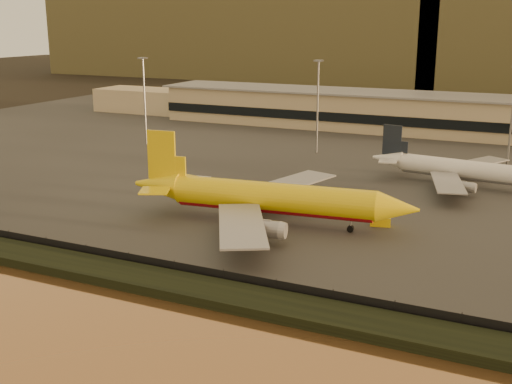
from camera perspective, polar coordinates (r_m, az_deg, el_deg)
ground at (r=105.80m, az=-4.38°, el=-4.92°), size 900.00×900.00×0.00m
embankment at (r=92.19m, az=-9.63°, el=-7.73°), size 320.00×7.00×1.40m
tarmac at (r=191.34m, az=9.75°, el=4.02°), size 320.00×220.00×0.20m
perimeter_fence at (r=95.01m, az=-8.27°, el=-6.57°), size 300.00×0.05×2.20m
terminal_building at (r=223.30m, az=8.35°, el=7.24°), size 202.00×25.00×12.60m
apron_light_masts at (r=166.19m, az=13.12°, el=7.64°), size 152.20×12.20×25.40m
distant_hills at (r=432.06m, az=16.29°, el=13.88°), size 470.00×160.00×70.00m
dhl_cargo_jet at (r=115.47m, az=1.11°, el=-0.56°), size 53.54×52.09×15.99m
white_narrowbody_jet at (r=149.43m, az=17.93°, el=1.88°), size 42.74×41.39×12.28m
gse_vehicle_yellow at (r=117.45m, az=11.00°, el=-2.59°), size 3.88×2.40×1.62m
gse_vehicle_white at (r=145.08m, az=-4.79°, el=1.03°), size 3.77×2.01×1.63m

